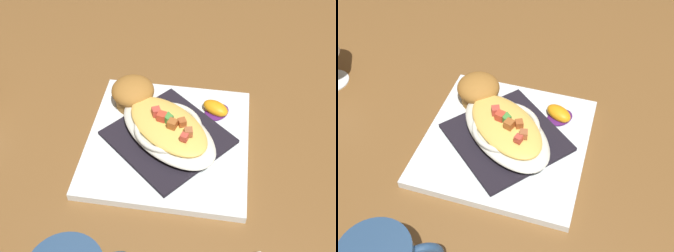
{
  "view_description": "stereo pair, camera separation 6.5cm",
  "coord_description": "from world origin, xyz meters",
  "views": [
    {
      "loc": [
        0.42,
        0.15,
        0.52
      ],
      "look_at": [
        0.0,
        0.0,
        0.04
      ],
      "focal_mm": 43.82,
      "sensor_mm": 36.0,
      "label": 1
    },
    {
      "loc": [
        0.39,
        0.21,
        0.52
      ],
      "look_at": [
        0.0,
        0.0,
        0.04
      ],
      "focal_mm": 43.82,
      "sensor_mm": 36.0,
      "label": 2
    }
  ],
  "objects": [
    {
      "name": "gratin_dish",
      "position": [
        0.0,
        0.0,
        0.04
      ],
      "size": [
        0.18,
        0.22,
        0.05
      ],
      "color": "silver",
      "rests_on": "folded_napkin"
    },
    {
      "name": "folded_napkin",
      "position": [
        0.0,
        0.0,
        0.02
      ],
      "size": [
        0.22,
        0.22,
        0.01
      ],
      "primitive_type": "cube",
      "rotation": [
        0.0,
        0.0,
        1.07
      ],
      "color": "black",
      "rests_on": "square_plate"
    },
    {
      "name": "orange_garnish",
      "position": [
        -0.08,
        0.06,
        0.02
      ],
      "size": [
        0.06,
        0.06,
        0.02
      ],
      "color": "#4E1B5F",
      "rests_on": "square_plate"
    },
    {
      "name": "square_plate",
      "position": [
        0.0,
        0.0,
        0.01
      ],
      "size": [
        0.31,
        0.31,
        0.01
      ],
      "primitive_type": "cube",
      "rotation": [
        0.0,
        0.0,
        0.21
      ],
      "color": "white",
      "rests_on": "ground_plane"
    },
    {
      "name": "ground_plane",
      "position": [
        0.0,
        0.0,
        0.0
      ],
      "size": [
        2.6,
        2.6,
        0.0
      ],
      "primitive_type": "plane",
      "color": "brown"
    },
    {
      "name": "muffin",
      "position": [
        -0.06,
        -0.09,
        0.04
      ],
      "size": [
        0.07,
        0.07,
        0.05
      ],
      "color": "#A26C2D",
      "rests_on": "square_plate"
    }
  ]
}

